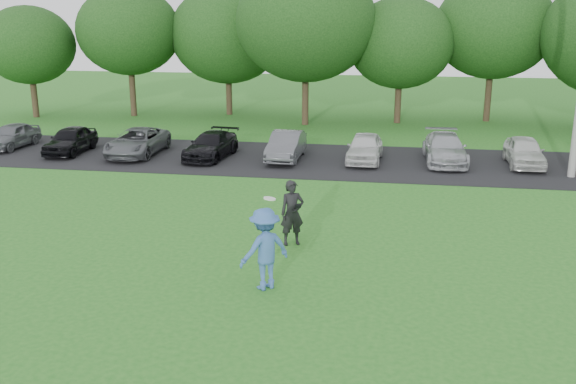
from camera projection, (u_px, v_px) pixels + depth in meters
The scene contains 6 objects.
ground at pixel (263, 289), 14.50m from camera, with size 100.00×100.00×0.00m, color #24681D.
parking_lot at pixel (325, 160), 26.84m from camera, with size 32.00×6.50×0.03m, color black.
frisbee_player at pixel (265, 249), 14.31m from camera, with size 1.38×1.34×2.17m.
camera_bystander at pixel (292, 213), 17.04m from camera, with size 0.76×0.65×1.77m.
parked_cars at pixel (338, 147), 26.59m from camera, with size 30.30×4.70×1.16m.
tree_row at pixel (373, 33), 34.53m from camera, with size 42.39×9.85×8.64m.
Camera 1 is at (2.71, -13.08, 6.08)m, focal length 40.00 mm.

